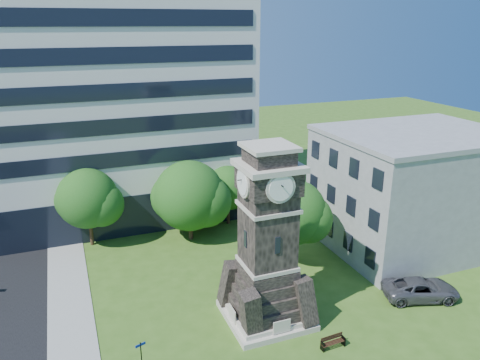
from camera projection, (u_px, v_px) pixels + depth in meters
name	position (u px, v px, depth m)	size (l,w,h in m)	color
ground	(235.00, 345.00, 29.31)	(160.00, 160.00, 0.00)	#355819
sidewalk	(72.00, 333.00, 30.46)	(3.00, 70.00, 0.06)	gray
clock_tower	(267.00, 248.00, 30.41)	(5.40, 5.40, 12.22)	beige
office_tall	(113.00, 75.00, 46.48)	(26.20, 15.11, 28.60)	silver
office_low	(413.00, 189.00, 41.56)	(15.20, 12.20, 10.40)	#96989B
car_east_lot	(421.00, 289.00, 34.11)	(2.52, 5.47, 1.52)	#4B4B50
park_bench	(333.00, 341.00, 29.01)	(1.60, 0.43, 0.83)	black
street_sign	(141.00, 357.00, 25.94)	(0.62, 0.06, 2.56)	black
tree_nw	(88.00, 200.00, 41.29)	(5.89, 5.36, 7.18)	#332114
tree_nc	(190.00, 197.00, 42.50)	(7.08, 6.44, 7.53)	#332114
tree_ne	(229.00, 189.00, 46.05)	(4.86, 4.42, 5.99)	#332114
tree_east	(294.00, 214.00, 37.77)	(5.86, 5.33, 7.37)	#332114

